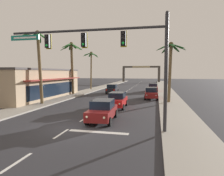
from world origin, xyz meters
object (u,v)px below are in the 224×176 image
object	(u,v)px
palm_left_second	(39,55)
sedan_third_in_queue	(117,100)
palm_left_third	(72,59)
sedan_oncoming_far	(112,89)
town_gateway_arch	(141,72)
sedan_parked_nearest_kerb	(153,87)
sedan_parked_mid_kerb	(151,93)
traffic_signal_mast	(110,49)
sedan_lead_at_stop_bar	(102,110)
palm_left_farthest	(91,62)
palm_right_second	(171,60)
storefront_strip_left	(32,83)

from	to	relation	value
palm_left_second	sedan_third_in_queue	bearing A→B (deg)	0.24
sedan_third_in_queue	palm_left_third	size ratio (longest dim) A/B	0.50
sedan_oncoming_far	town_gateway_arch	size ratio (longest dim) A/B	0.31
sedan_parked_nearest_kerb	sedan_parked_mid_kerb	xyz separation A→B (m)	(-0.08, -11.20, 0.00)
traffic_signal_mast	sedan_lead_at_stop_bar	bearing A→B (deg)	115.91
sedan_parked_mid_kerb	town_gateway_arch	size ratio (longest dim) A/B	0.31
sedan_parked_mid_kerb	sedan_third_in_queue	bearing A→B (deg)	-113.11
palm_left_third	sedan_parked_nearest_kerb	bearing A→B (deg)	32.92
palm_left_farthest	palm_right_second	xyz separation A→B (m)	(15.95, -16.69, -0.62)
palm_left_second	palm_right_second	world-z (taller)	palm_left_second
sedan_lead_at_stop_bar	traffic_signal_mast	bearing A→B (deg)	-64.09
sedan_parked_nearest_kerb	palm_left_third	bearing A→B (deg)	-147.08
sedan_lead_at_stop_bar	sedan_oncoming_far	xyz separation A→B (m)	(-3.77, 20.74, 0.00)
sedan_third_in_queue	storefront_strip_left	world-z (taller)	storefront_strip_left
sedan_parked_mid_kerb	palm_left_farthest	xyz separation A→B (m)	(-13.56, 13.06, 5.21)
sedan_oncoming_far	palm_left_second	xyz separation A→B (m)	(-5.66, -14.62, 5.09)
traffic_signal_mast	storefront_strip_left	xyz separation A→B (m)	(-15.24, 13.66, -3.20)
palm_left_farthest	palm_left_third	bearing A→B (deg)	-89.55
sedan_third_in_queue	town_gateway_arch	xyz separation A→B (m)	(-1.65, 57.43, 3.27)
sedan_lead_at_stop_bar	sedan_parked_nearest_kerb	distance (m)	25.79
traffic_signal_mast	sedan_third_in_queue	bearing A→B (deg)	97.77
palm_left_third	palm_right_second	bearing A→B (deg)	-20.88
sedan_third_in_queue	sedan_parked_nearest_kerb	bearing A→B (deg)	79.56
sedan_lead_at_stop_bar	sedan_oncoming_far	world-z (taller)	same
sedan_parked_nearest_kerb	sedan_third_in_queue	bearing A→B (deg)	-100.44
traffic_signal_mast	palm_left_farthest	bearing A→B (deg)	110.65
palm_left_farthest	palm_left_second	bearing A→B (deg)	-88.28
traffic_signal_mast	sedan_third_in_queue	distance (m)	9.78
palm_left_farthest	sedan_lead_at_stop_bar	bearing A→B (deg)	-69.83
sedan_third_in_queue	palm_left_second	bearing A→B (deg)	-179.76
sedan_third_in_queue	sedan_lead_at_stop_bar	bearing A→B (deg)	-90.00
palm_left_farthest	traffic_signal_mast	bearing A→B (deg)	-69.35
sedan_parked_nearest_kerb	palm_left_second	xyz separation A→B (m)	(-13.00, -19.42, 5.09)
traffic_signal_mast	sedan_parked_mid_kerb	distance (m)	17.51
sedan_parked_nearest_kerb	palm_left_third	world-z (taller)	palm_left_third
sedan_oncoming_far	palm_left_third	xyz separation A→B (m)	(-6.21, -3.97, 5.32)
palm_left_third	palm_right_second	xyz separation A→B (m)	(15.87, -6.05, -0.74)
palm_left_second	sedan_lead_at_stop_bar	bearing A→B (deg)	-33.01
sedan_oncoming_far	sedan_parked_nearest_kerb	xyz separation A→B (m)	(7.34, 4.80, 0.00)
sedan_parked_nearest_kerb	town_gateway_arch	size ratio (longest dim) A/B	0.31
traffic_signal_mast	palm_right_second	distance (m)	13.95
storefront_strip_left	town_gateway_arch	bearing A→B (deg)	76.65
palm_left_second	palm_left_farthest	distance (m)	21.29
traffic_signal_mast	palm_left_second	bearing A→B (deg)	141.16
sedan_lead_at_stop_bar	town_gateway_arch	xyz separation A→B (m)	(-1.65, 63.59, 3.27)
storefront_strip_left	sedan_oncoming_far	bearing A→B (deg)	42.64
palm_right_second	town_gateway_arch	xyz separation A→B (m)	(-7.54, 52.87, -1.32)
traffic_signal_mast	palm_left_farthest	size ratio (longest dim) A/B	1.31
sedan_oncoming_far	sedan_parked_nearest_kerb	size ratio (longest dim) A/B	1.01
sedan_lead_at_stop_bar	palm_left_second	world-z (taller)	palm_left_second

